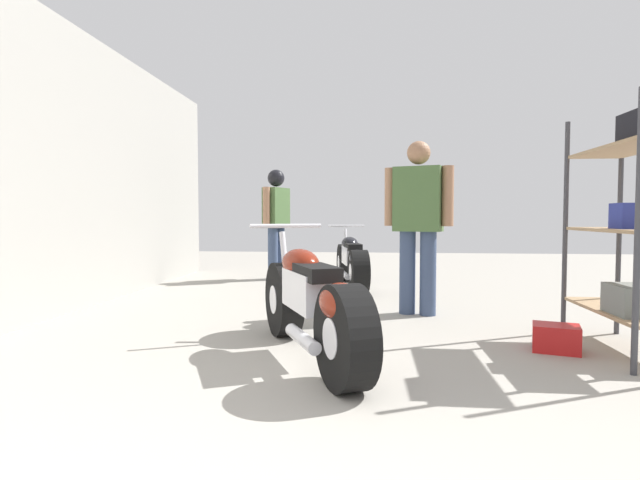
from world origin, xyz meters
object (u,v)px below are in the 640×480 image
motorcycle_maroon_cruiser (310,303)px  mechanic_with_helmet (276,214)px  motorcycle_black_naked (352,262)px  mechanic_in_blue (418,217)px  red_toolbox (556,338)px

motorcycle_maroon_cruiser → mechanic_with_helmet: bearing=103.8°
motorcycle_maroon_cruiser → motorcycle_black_naked: 3.57m
motorcycle_maroon_cruiser → mechanic_in_blue: 2.00m
mechanic_with_helmet → motorcycle_maroon_cruiser: bearing=-76.2°
mechanic_in_blue → red_toolbox: (0.89, -1.30, -0.89)m
mechanic_in_blue → mechanic_with_helmet: 3.28m
mechanic_in_blue → red_toolbox: bearing=-55.7°
motorcycle_maroon_cruiser → motorcycle_black_naked: (0.16, 3.57, -0.04)m
motorcycle_maroon_cruiser → red_toolbox: size_ratio=5.90×
motorcycle_maroon_cruiser → motorcycle_black_naked: motorcycle_maroon_cruiser is taller
mechanic_with_helmet → motorcycle_black_naked: bearing=-31.8°
red_toolbox → motorcycle_maroon_cruiser: bearing=-167.9°
mechanic_in_blue → red_toolbox: size_ratio=5.44×
motorcycle_maroon_cruiser → mechanic_with_helmet: mechanic_with_helmet is taller
motorcycle_black_naked → mechanic_in_blue: mechanic_in_blue is taller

